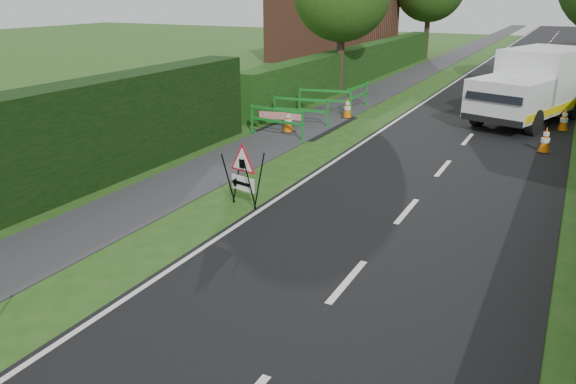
% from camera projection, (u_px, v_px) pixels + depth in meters
% --- Properties ---
extents(ground, '(120.00, 120.00, 0.00)m').
position_uv_depth(ground, '(187.00, 275.00, 9.44)').
color(ground, '#234B15').
rests_on(ground, ground).
extents(road_surface, '(6.00, 90.00, 0.02)m').
position_uv_depth(road_surface, '(533.00, 62.00, 37.67)').
color(road_surface, black).
rests_on(road_surface, ground).
extents(footpath, '(2.00, 90.00, 0.02)m').
position_uv_depth(footpath, '(450.00, 58.00, 40.03)').
color(footpath, '#2D2D30').
rests_on(footpath, ground).
extents(hedge_west_far, '(1.00, 24.00, 1.80)m').
position_uv_depth(hedge_west_far, '(361.00, 80.00, 30.01)').
color(hedge_west_far, '#14380F').
rests_on(hedge_west_far, ground).
extents(house_west, '(7.50, 7.40, 7.88)m').
position_uv_depth(house_west, '(334.00, 16.00, 37.88)').
color(house_west, brown).
rests_on(house_west, ground).
extents(triangle_sign, '(0.98, 0.98, 1.20)m').
position_uv_depth(triangle_sign, '(241.00, 170.00, 12.17)').
color(triangle_sign, black).
rests_on(triangle_sign, ground).
extents(works_van, '(3.81, 6.00, 2.56)m').
position_uv_depth(works_van, '(534.00, 84.00, 20.03)').
color(works_van, silver).
rests_on(works_van, ground).
extents(traffic_cone_0, '(0.38, 0.38, 0.79)m').
position_uv_depth(traffic_cone_0, '(545.00, 140.00, 16.45)').
color(traffic_cone_0, black).
rests_on(traffic_cone_0, ground).
extents(traffic_cone_1, '(0.38, 0.38, 0.79)m').
position_uv_depth(traffic_cone_1, '(564.00, 120.00, 19.00)').
color(traffic_cone_1, black).
rests_on(traffic_cone_1, ground).
extents(traffic_cone_2, '(0.38, 0.38, 0.79)m').
position_uv_depth(traffic_cone_2, '(560.00, 107.00, 21.00)').
color(traffic_cone_2, black).
rests_on(traffic_cone_2, ground).
extents(traffic_cone_3, '(0.38, 0.38, 0.79)m').
position_uv_depth(traffic_cone_3, '(288.00, 121.00, 18.82)').
color(traffic_cone_3, black).
rests_on(traffic_cone_3, ground).
extents(traffic_cone_4, '(0.38, 0.38, 0.79)m').
position_uv_depth(traffic_cone_4, '(347.00, 108.00, 20.97)').
color(traffic_cone_4, black).
rests_on(traffic_cone_4, ground).
extents(ped_barrier_0, '(2.09, 0.61, 1.00)m').
position_uv_depth(ped_barrier_0, '(276.00, 119.00, 18.05)').
color(ped_barrier_0, '#177F25').
rests_on(ped_barrier_0, ground).
extents(ped_barrier_1, '(2.08, 0.55, 1.00)m').
position_uv_depth(ped_barrier_1, '(301.00, 108.00, 19.73)').
color(ped_barrier_1, '#177F25').
rests_on(ped_barrier_1, ground).
extents(ped_barrier_2, '(2.09, 0.79, 1.00)m').
position_uv_depth(ped_barrier_2, '(325.00, 98.00, 21.47)').
color(ped_barrier_2, '#177F25').
rests_on(ped_barrier_2, ground).
extents(ped_barrier_3, '(0.42, 2.07, 1.00)m').
position_uv_depth(ped_barrier_3, '(358.00, 94.00, 22.35)').
color(ped_barrier_3, '#177F25').
rests_on(ped_barrier_3, ground).
extents(redwhite_plank, '(1.47, 0.36, 0.25)m').
position_uv_depth(redwhite_plank, '(280.00, 129.00, 19.48)').
color(redwhite_plank, red).
rests_on(redwhite_plank, ground).
extents(hatchback_car, '(1.80, 3.56, 1.16)m').
position_uv_depth(hatchback_car, '(525.00, 67.00, 30.75)').
color(hatchback_car, silver).
rests_on(hatchback_car, ground).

